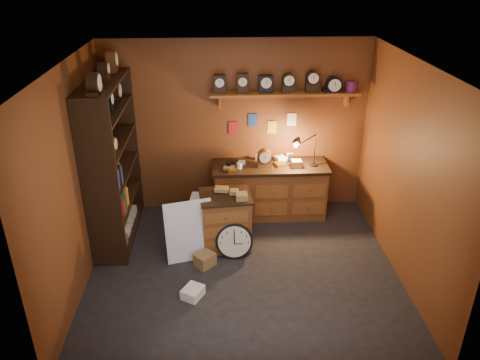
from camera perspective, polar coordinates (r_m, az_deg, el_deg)
name	(u,v)px	position (r m, az deg, el deg)	size (l,w,h in m)	color
floor	(243,270)	(6.30, 0.39, -10.91)	(4.00, 4.00, 0.00)	black
room_shell	(247,146)	(5.54, 0.84, 4.18)	(4.02, 3.62, 2.71)	brown
shelving_unit	(109,157)	(6.68, -15.63, 2.76)	(0.47, 1.60, 2.58)	black
workbench	(270,187)	(7.34, 3.63, -0.87)	(1.78, 0.66, 1.36)	brown
low_cabinet	(225,218)	(6.57, -1.78, -4.70)	(0.75, 0.65, 0.89)	brown
big_round_clock	(234,241)	(6.41, -0.70, -7.45)	(0.51, 0.17, 0.51)	black
white_panel	(191,257)	(6.57, -6.02, -9.31)	(0.65, 0.03, 0.86)	silver
mini_fridge	(208,216)	(6.96, -3.94, -4.41)	(0.56, 0.58, 0.53)	silver
floor_box_a	(200,232)	(6.94, -4.90, -6.32)	(0.27, 0.22, 0.16)	olive
floor_box_b	(193,292)	(5.87, -5.77, -13.47)	(0.21, 0.25, 0.13)	white
floor_box_c	(205,260)	(6.34, -4.30, -9.68)	(0.25, 0.20, 0.18)	olive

